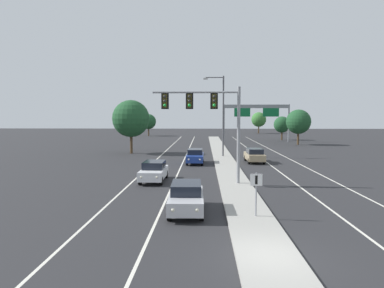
% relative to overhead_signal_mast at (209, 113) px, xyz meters
% --- Properties ---
extents(ground_plane, '(260.00, 260.00, 0.00)m').
position_rel_overhead_signal_mast_xyz_m(ground_plane, '(1.99, -13.65, -5.44)').
color(ground_plane, '#28282B').
extents(median_island, '(2.40, 110.00, 0.15)m').
position_rel_overhead_signal_mast_xyz_m(median_island, '(1.99, 4.35, -5.36)').
color(median_island, '#9E9B93').
rests_on(median_island, ground).
extents(lane_stripe_oncoming_center, '(0.14, 100.00, 0.01)m').
position_rel_overhead_signal_mast_xyz_m(lane_stripe_oncoming_center, '(-2.71, 11.35, -5.43)').
color(lane_stripe_oncoming_center, silver).
rests_on(lane_stripe_oncoming_center, ground).
extents(lane_stripe_receding_center, '(0.14, 100.00, 0.01)m').
position_rel_overhead_signal_mast_xyz_m(lane_stripe_receding_center, '(6.69, 11.35, -5.43)').
color(lane_stripe_receding_center, silver).
rests_on(lane_stripe_receding_center, ground).
extents(edge_stripe_left, '(0.14, 100.00, 0.01)m').
position_rel_overhead_signal_mast_xyz_m(edge_stripe_left, '(-6.01, 11.35, -5.43)').
color(edge_stripe_left, silver).
rests_on(edge_stripe_left, ground).
extents(edge_stripe_right, '(0.14, 100.00, 0.01)m').
position_rel_overhead_signal_mast_xyz_m(edge_stripe_right, '(9.99, 11.35, -5.43)').
color(edge_stripe_right, silver).
rests_on(edge_stripe_right, ground).
extents(overhead_signal_mast, '(6.53, 0.44, 7.20)m').
position_rel_overhead_signal_mast_xyz_m(overhead_signal_mast, '(0.00, 0.00, 0.00)').
color(overhead_signal_mast, gray).
rests_on(overhead_signal_mast, median_island).
extents(median_sign_post, '(0.60, 0.10, 2.20)m').
position_rel_overhead_signal_mast_xyz_m(median_sign_post, '(2.26, -8.70, -3.85)').
color(median_sign_post, gray).
rests_on(median_sign_post, median_island).
extents(street_lamp_median, '(2.58, 0.28, 10.00)m').
position_rel_overhead_signal_mast_xyz_m(street_lamp_median, '(1.82, 17.76, 0.36)').
color(street_lamp_median, '#4C4C51').
rests_on(street_lamp_median, median_island).
extents(car_oncoming_silver, '(1.90, 4.50, 1.58)m').
position_rel_overhead_signal_mast_xyz_m(car_oncoming_silver, '(-1.31, -7.56, -4.62)').
color(car_oncoming_silver, '#B7B7BC').
rests_on(car_oncoming_silver, ground).
extents(car_oncoming_white, '(1.90, 4.50, 1.58)m').
position_rel_overhead_signal_mast_xyz_m(car_oncoming_white, '(-4.34, 1.29, -4.62)').
color(car_oncoming_white, silver).
rests_on(car_oncoming_white, ground).
extents(car_oncoming_blue, '(1.87, 4.49, 1.58)m').
position_rel_overhead_signal_mast_xyz_m(car_oncoming_blue, '(-1.31, 11.76, -4.62)').
color(car_oncoming_blue, navy).
rests_on(car_oncoming_blue, ground).
extents(car_receding_tan, '(1.90, 4.50, 1.58)m').
position_rel_overhead_signal_mast_xyz_m(car_receding_tan, '(5.28, 12.87, -4.62)').
color(car_receding_tan, tan).
rests_on(car_receding_tan, ground).
extents(highway_sign_gantry, '(13.28, 0.42, 7.50)m').
position_rel_overhead_signal_mast_xyz_m(highway_sign_gantry, '(10.19, 44.73, 0.73)').
color(highway_sign_gantry, gray).
rests_on(highway_sign_gantry, ground).
extents(tree_far_left_a, '(5.10, 5.10, 7.37)m').
position_rel_overhead_signal_mast_xyz_m(tree_far_left_a, '(-10.40, 21.69, -0.62)').
color(tree_far_left_a, '#4C3823').
rests_on(tree_far_left_a, ground).
extents(tree_far_left_c, '(3.93, 3.93, 5.68)m').
position_rel_overhead_signal_mast_xyz_m(tree_far_left_c, '(-14.74, 64.13, -1.73)').
color(tree_far_left_c, '#4C3823').
rests_on(tree_far_left_c, ground).
extents(tree_far_right_c, '(4.34, 4.34, 6.28)m').
position_rel_overhead_signal_mast_xyz_m(tree_far_right_c, '(15.90, 78.26, -1.34)').
color(tree_far_right_c, '#4C3823').
rests_on(tree_far_right_c, ground).
extents(tree_far_right_a, '(3.51, 3.51, 5.08)m').
position_rel_overhead_signal_mast_xyz_m(tree_far_right_a, '(16.47, 49.82, -2.12)').
color(tree_far_right_a, '#4C3823').
rests_on(tree_far_right_a, ground).
extents(tree_far_right_b, '(4.39, 4.39, 6.35)m').
position_rel_overhead_signal_mast_xyz_m(tree_far_right_b, '(16.59, 37.22, -1.29)').
color(tree_far_right_b, '#4C3823').
rests_on(tree_far_right_b, ground).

